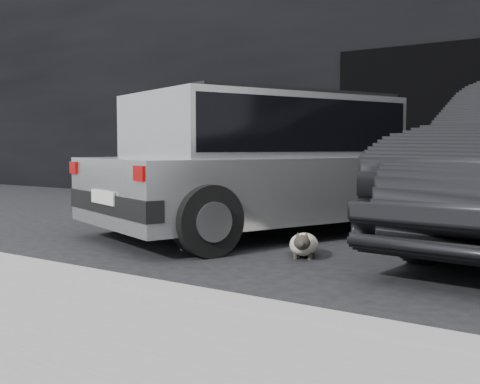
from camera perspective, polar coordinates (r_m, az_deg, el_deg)
The scene contains 6 objects.
ground at distance 6.54m, azimuth 1.98°, elevation -4.56°, with size 80.00×80.00×0.00m, color black.
garage_opening at distance 9.73m, azimuth 20.23°, elevation 5.77°, with size 4.00×0.10×2.60m, color black.
curb at distance 3.91m, azimuth -6.92°, elevation -9.78°, with size 18.00×0.25×0.12m, color gray.
silver_hatchback at distance 7.07m, azimuth 2.98°, elevation 3.28°, with size 3.37×4.78×1.61m.
cat_siamese at distance 5.53m, azimuth 6.04°, elevation -4.94°, with size 0.47×0.70×0.27m.
cat_white at distance 5.76m, azimuth -3.70°, elevation -3.86°, with size 0.83×0.40×0.39m.
Camera 1 is at (3.55, -5.40, 1.01)m, focal length 45.00 mm.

